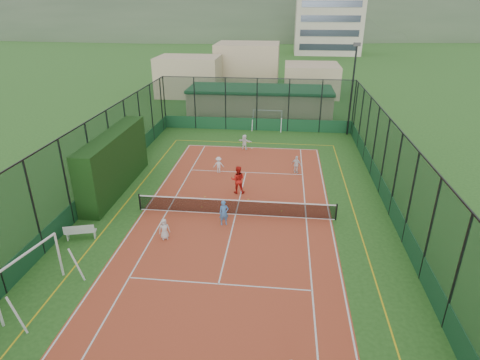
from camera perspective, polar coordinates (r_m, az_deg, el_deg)
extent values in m
plane|color=#27561D|center=(23.70, -0.62, -4.94)|extent=(300.00, 300.00, 0.00)
cube|color=#AE4826|center=(23.70, -0.62, -4.93)|extent=(11.17, 23.97, 0.01)
cube|color=black|center=(27.44, -17.42, 2.47)|extent=(1.31, 8.70, 3.81)
imported|color=silver|center=(21.51, -10.71, -6.85)|extent=(0.67, 0.57, 1.16)
imported|color=#447EC1|center=(22.36, -2.30, -4.69)|extent=(0.62, 0.51, 1.46)
imported|color=silver|center=(29.21, -3.05, 2.18)|extent=(0.84, 0.56, 1.22)
imported|color=white|center=(29.35, 8.03, 2.19)|extent=(0.84, 0.64, 1.32)
imported|color=white|center=(33.91, 0.65, 5.43)|extent=(1.25, 0.73, 1.29)
imported|color=red|center=(25.94, -0.31, 0.06)|extent=(0.94, 0.76, 1.85)
sphere|color=#CCE033|center=(24.11, 5.93, -4.42)|extent=(0.07, 0.07, 0.07)
sphere|color=#CCE033|center=(25.34, 1.18, -2.79)|extent=(0.07, 0.07, 0.07)
sphere|color=#CCE033|center=(24.57, -5.45, -3.83)|extent=(0.07, 0.07, 0.07)
sphere|color=#CCE033|center=(24.58, -2.49, -3.71)|extent=(0.07, 0.07, 0.07)
sphere|color=#CCE033|center=(25.80, -5.02, -2.38)|extent=(0.07, 0.07, 0.07)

